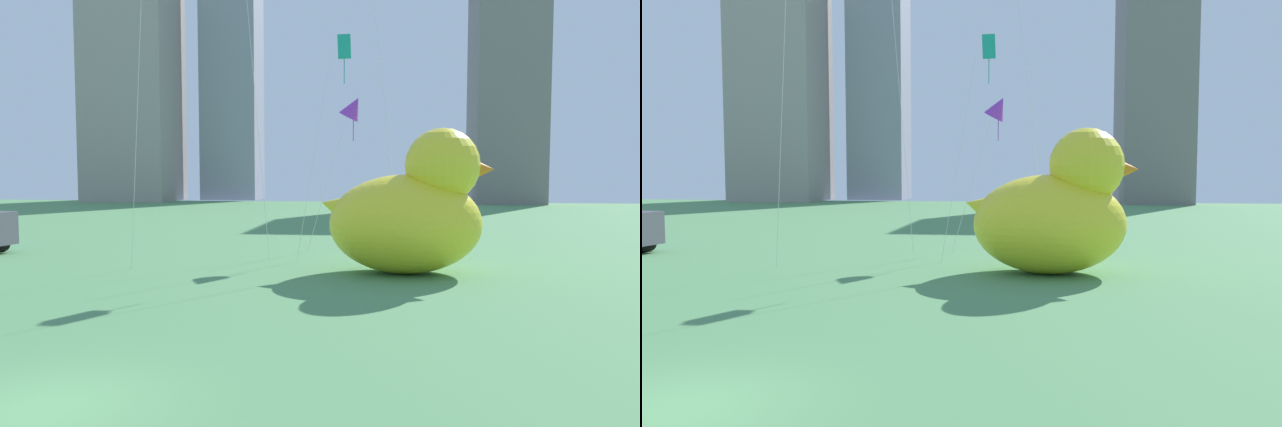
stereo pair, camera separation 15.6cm
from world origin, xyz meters
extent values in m
plane|color=#518954|center=(0.00, 0.00, 0.00)|extent=(140.00, 140.00, 0.00)
ellipsoid|color=yellow|center=(6.77, 15.68, 2.05)|extent=(6.29, 4.65, 4.10)
sphere|color=yellow|center=(8.28, 15.68, 4.47)|extent=(3.06, 3.06, 3.06)
cone|color=orange|center=(9.66, 15.68, 4.32)|extent=(1.38, 1.38, 1.38)
cone|color=yellow|center=(4.04, 15.68, 2.74)|extent=(1.88, 1.64, 1.97)
cube|color=#9E938C|center=(-28.00, 69.60, 15.83)|extent=(10.96, 9.87, 31.66)
cube|color=gray|center=(-16.00, 74.67, 15.82)|extent=(7.55, 6.30, 31.64)
cube|color=gray|center=(20.00, 71.40, 14.34)|extent=(8.26, 11.99, 28.67)
cylinder|color=silver|center=(-0.76, 20.36, 10.36)|extent=(2.31, 2.78, 20.71)
cylinder|color=silver|center=(2.79, 23.01, 3.73)|extent=(1.91, 2.83, 7.47)
cone|color=purple|center=(4.19, 22.07, 7.47)|extent=(1.65, 1.33, 1.49)
cylinder|color=purple|center=(4.19, 22.07, 6.57)|extent=(0.04, 0.04, 1.60)
cylinder|color=silver|center=(-3.79, 13.95, 9.51)|extent=(2.35, 2.78, 19.02)
cylinder|color=silver|center=(2.48, 19.70, 5.00)|extent=(1.31, 2.99, 10.00)
cube|color=teal|center=(3.96, 19.05, 9.99)|extent=(0.67, 0.84, 1.21)
cylinder|color=teal|center=(3.96, 19.05, 9.09)|extent=(0.04, 0.04, 1.60)
cylinder|color=silver|center=(5.44, 20.59, 10.80)|extent=(2.67, 1.77, 21.61)
camera|label=1|loc=(6.38, -10.48, 4.40)|focal=35.32mm
camera|label=2|loc=(6.54, -10.46, 4.40)|focal=35.32mm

